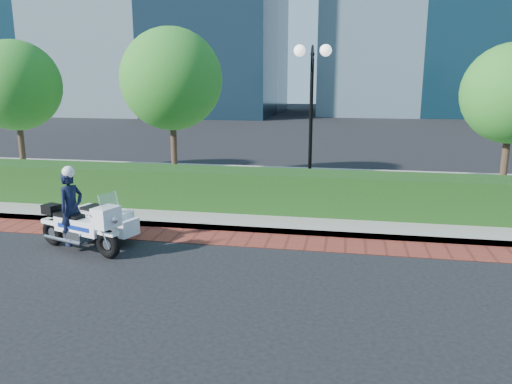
% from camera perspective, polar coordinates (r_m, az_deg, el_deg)
% --- Properties ---
extents(ground, '(120.00, 120.00, 0.00)m').
position_cam_1_polar(ground, '(9.66, -2.50, -8.24)').
color(ground, black).
rests_on(ground, ground).
extents(brick_strip, '(60.00, 1.00, 0.01)m').
position_cam_1_polar(brick_strip, '(11.04, -0.73, -5.45)').
color(brick_strip, maroon).
rests_on(brick_strip, ground).
extents(sidewalk, '(60.00, 8.00, 0.15)m').
position_cam_1_polar(sidewalk, '(15.30, 2.59, 0.04)').
color(sidewalk, gray).
rests_on(sidewalk, ground).
extents(hedge_main, '(18.00, 1.20, 1.00)m').
position_cam_1_polar(hedge_main, '(12.86, 1.10, 0.19)').
color(hedge_main, black).
rests_on(hedge_main, sidewalk).
extents(lamppost, '(1.02, 0.70, 4.21)m').
position_cam_1_polar(lamppost, '(14.02, 6.36, 10.70)').
color(lamppost, black).
rests_on(lamppost, sidewalk).
extents(tree_a, '(3.00, 3.00, 4.58)m').
position_cam_1_polar(tree_a, '(18.86, -25.80, 10.89)').
color(tree_a, '#332319').
rests_on(tree_a, sidewalk).
extents(tree_b, '(3.20, 3.20, 4.89)m').
position_cam_1_polar(tree_b, '(16.25, -9.64, 12.58)').
color(tree_b, '#332319').
rests_on(tree_b, sidewalk).
extents(tree_c, '(2.80, 2.80, 4.30)m').
position_cam_1_polar(tree_c, '(15.90, 27.25, 9.96)').
color(tree_c, '#332319').
rests_on(tree_c, sidewalk).
extents(police_motorcycle, '(2.13, 1.89, 1.77)m').
position_cam_1_polar(police_motorcycle, '(11.02, -18.70, -2.92)').
color(police_motorcycle, black).
rests_on(police_motorcycle, ground).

